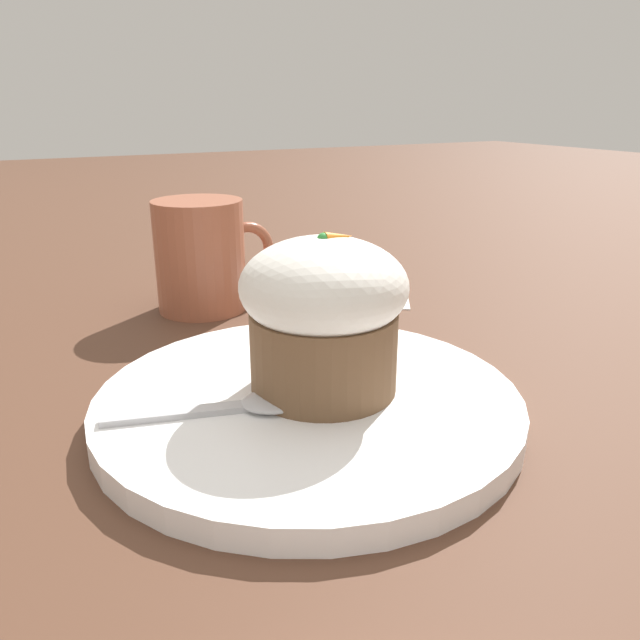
# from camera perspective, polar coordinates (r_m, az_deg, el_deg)

# --- Properties ---
(ground_plane) EXTENTS (4.00, 4.00, 0.00)m
(ground_plane) POSITION_cam_1_polar(r_m,az_deg,el_deg) (0.40, -1.08, -8.62)
(ground_plane) COLOR #513323
(dessert_plate) EXTENTS (0.27, 0.27, 0.02)m
(dessert_plate) POSITION_cam_1_polar(r_m,az_deg,el_deg) (0.40, -1.09, -7.61)
(dessert_plate) COLOR white
(dessert_plate) RESTS_ON ground_plane
(carrot_cake) EXTENTS (0.10, 0.10, 0.10)m
(carrot_cake) POSITION_cam_1_polar(r_m,az_deg,el_deg) (0.38, 0.00, 0.85)
(carrot_cake) COLOR brown
(carrot_cake) RESTS_ON dessert_plate
(spoon) EXTENTS (0.12, 0.05, 0.01)m
(spoon) POSITION_cam_1_polar(r_m,az_deg,el_deg) (0.38, -6.67, -7.68)
(spoon) COLOR #B7B7BC
(spoon) RESTS_ON dessert_plate
(coffee_cup) EXTENTS (0.12, 0.08, 0.10)m
(coffee_cup) POSITION_cam_1_polar(r_m,az_deg,el_deg) (0.60, -10.72, 5.81)
(coffee_cup) COLOR #9E563D
(coffee_cup) RESTS_ON ground_plane
(paper_napkin) EXTENTS (0.15, 0.14, 0.00)m
(paper_napkin) POSITION_cam_1_polar(r_m,az_deg,el_deg) (0.65, 2.88, 2.53)
(paper_napkin) COLOR white
(paper_napkin) RESTS_ON ground_plane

